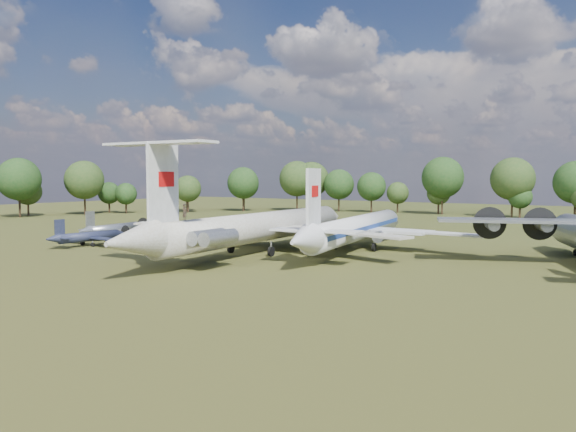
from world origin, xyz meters
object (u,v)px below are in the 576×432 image
Objects in this scene: tu104_jet at (357,233)px; person_on_il62 at (185,212)px; small_prop_northwest at (114,231)px; small_prop_west at (89,239)px; il62_airliner at (259,233)px.

person_on_il62 is (-8.21, -24.91, 3.90)m from tu104_jet.
small_prop_northwest is at bearing -14.58° from person_on_il62.
tu104_jet is 38.58m from small_prop_west.
person_on_il62 is at bearing -117.64° from tu104_jet.
person_on_il62 is (25.84, -6.81, 5.18)m from small_prop_west.
il62_airliner reaches higher than small_prop_west.
il62_airliner is 3.39× the size of small_prop_northwest.
il62_airliner is 29.70× the size of person_on_il62.
il62_airliner is at bearing 22.68° from small_prop_west.
il62_airliner reaches higher than tu104_jet.
person_on_il62 is at bearing -34.19° from small_prop_northwest.
tu104_jet is 26.51m from person_on_il62.
small_prop_northwest is 8.77× the size of person_on_il62.
small_prop_northwest is (-5.31, 8.73, 0.14)m from small_prop_west.
person_on_il62 is (1.00, -14.82, 3.56)m from il62_airliner.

